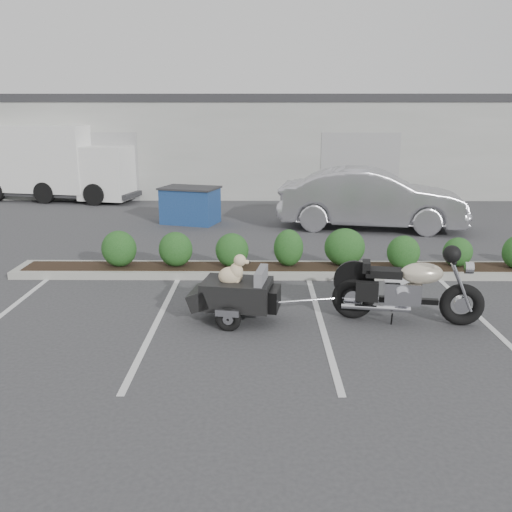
{
  "coord_description": "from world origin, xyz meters",
  "views": [
    {
      "loc": [
        0.2,
        -8.9,
        3.35
      ],
      "look_at": [
        0.12,
        0.84,
        0.75
      ],
      "focal_mm": 38.0,
      "sensor_mm": 36.0,
      "label": 1
    }
  ],
  "objects_px": {
    "pet_trailer": "(236,293)",
    "delivery_truck": "(60,164)",
    "sedan": "(371,199)",
    "motorcycle": "(407,290)",
    "dumpster": "(190,205)"
  },
  "relations": [
    {
      "from": "motorcycle",
      "to": "dumpster",
      "type": "xyz_separation_m",
      "value": [
        -4.56,
        8.17,
        0.01
      ]
    },
    {
      "from": "motorcycle",
      "to": "sedan",
      "type": "bearing_deg",
      "value": 93.05
    },
    {
      "from": "motorcycle",
      "to": "dumpster",
      "type": "height_order",
      "value": "motorcycle"
    },
    {
      "from": "pet_trailer",
      "to": "sedan",
      "type": "relative_size",
      "value": 0.37
    },
    {
      "from": "pet_trailer",
      "to": "delivery_truck",
      "type": "distance_m",
      "value": 14.76
    },
    {
      "from": "dumpster",
      "to": "delivery_truck",
      "type": "relative_size",
      "value": 0.3
    },
    {
      "from": "motorcycle",
      "to": "delivery_truck",
      "type": "bearing_deg",
      "value": 138.16
    },
    {
      "from": "sedan",
      "to": "motorcycle",
      "type": "bearing_deg",
      "value": -176.89
    },
    {
      "from": "delivery_truck",
      "to": "pet_trailer",
      "type": "bearing_deg",
      "value": -48.03
    },
    {
      "from": "sedan",
      "to": "pet_trailer",
      "type": "bearing_deg",
      "value": 163.47
    },
    {
      "from": "pet_trailer",
      "to": "delivery_truck",
      "type": "bearing_deg",
      "value": 129.74
    },
    {
      "from": "dumpster",
      "to": "motorcycle",
      "type": "bearing_deg",
      "value": -43.91
    },
    {
      "from": "motorcycle",
      "to": "delivery_truck",
      "type": "distance_m",
      "value": 16.35
    },
    {
      "from": "motorcycle",
      "to": "dumpster",
      "type": "bearing_deg",
      "value": 128.82
    },
    {
      "from": "pet_trailer",
      "to": "sedan",
      "type": "height_order",
      "value": "sedan"
    }
  ]
}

